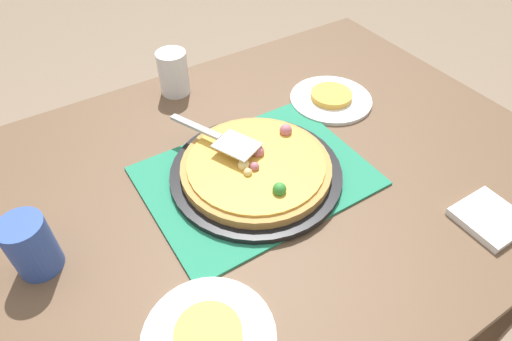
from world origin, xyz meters
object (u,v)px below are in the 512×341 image
pizza_pan (256,173)px  served_slice_right (208,334)px  cup_corner (173,73)px  pizza_server (219,137)px  plate_near_left (331,99)px  napkin_stack (490,218)px  plate_far_right (209,338)px  served_slice_left (331,95)px  pizza (256,166)px  cup_near (31,246)px

pizza_pan → served_slice_right: served_slice_right is taller
cup_corner → pizza_server: cup_corner is taller
plate_near_left → napkin_stack: 0.50m
plate_far_right → served_slice_left: (0.59, 0.41, 0.01)m
plate_near_left → cup_corner: 0.43m
pizza_pan → served_slice_right: 0.38m
pizza → plate_near_left: pizza is taller
plate_near_left → plate_far_right: size_ratio=1.00×
cup_near → napkin_stack: (0.79, -0.38, -0.05)m
plate_far_right → served_slice_right: (0.00, 0.00, 0.01)m
served_slice_right → served_slice_left: bearing=34.9°
pizza → pizza_server: size_ratio=1.45×
cup_near → napkin_stack: size_ratio=1.00×
plate_near_left → served_slice_right: size_ratio=2.00×
pizza → napkin_stack: 0.49m
pizza_server → pizza: bearing=-65.6°
plate_near_left → pizza_server: (-0.37, -0.05, 0.06)m
pizza_pan → pizza: size_ratio=1.15×
served_slice_left → cup_corner: (-0.34, 0.27, 0.04)m
plate_near_left → napkin_stack: (0.01, -0.50, 0.00)m
served_slice_left → served_slice_right: (-0.59, -0.41, 0.00)m
napkin_stack → plate_far_right: bearing=171.9°
pizza_pan → served_slice_left: bearing=22.8°
served_slice_right → napkin_stack: 0.60m
plate_far_right → pizza_server: pizza_server is taller
pizza_pan → pizza: pizza is taller
pizza_pan → served_slice_left: served_slice_left is taller
pizza → plate_far_right: pizza is taller
plate_far_right → served_slice_left: bearing=34.9°
pizza_pan → napkin_stack: (0.33, -0.36, -0.01)m
cup_near → pizza_server: cup_near is taller
napkin_stack → pizza: bearing=132.7°
plate_near_left → cup_corner: bearing=141.7°
served_slice_right → napkin_stack: served_slice_right is taller
pizza → served_slice_left: (0.33, 0.14, -0.02)m
plate_near_left → cup_near: size_ratio=1.83×
plate_far_right → pizza_pan: bearing=46.1°
plate_near_left → pizza_pan: bearing=-157.2°
plate_near_left → cup_corner: size_ratio=1.83×
cup_near → served_slice_left: bearing=8.7°
pizza_pan → cup_corner: cup_corner is taller
plate_far_right → served_slice_left: served_slice_left is taller
pizza → plate_near_left: bearing=22.8°
pizza → served_slice_left: bearing=22.8°
cup_corner → served_slice_left: bearing=-38.3°
pizza_pan → served_slice_right: bearing=-133.9°
pizza_pan → pizza_server: 0.11m
pizza_pan → cup_near: (-0.46, 0.02, 0.05)m
pizza_pan → cup_near: cup_near is taller
plate_far_right → napkin_stack: bearing=-8.1°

